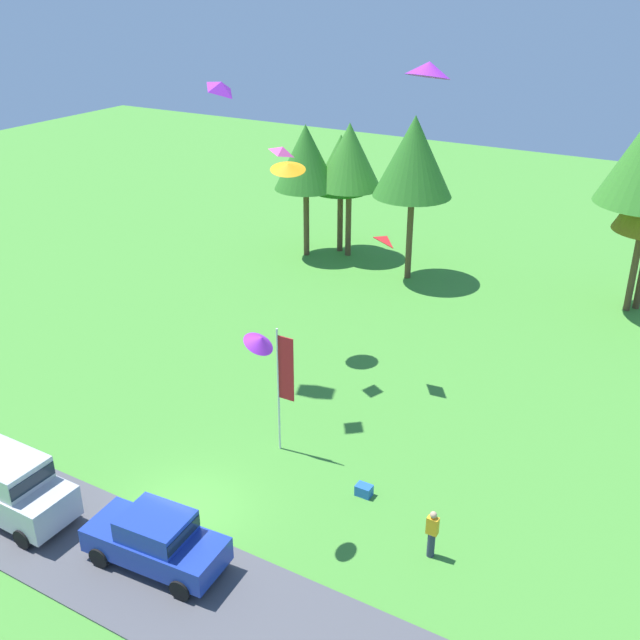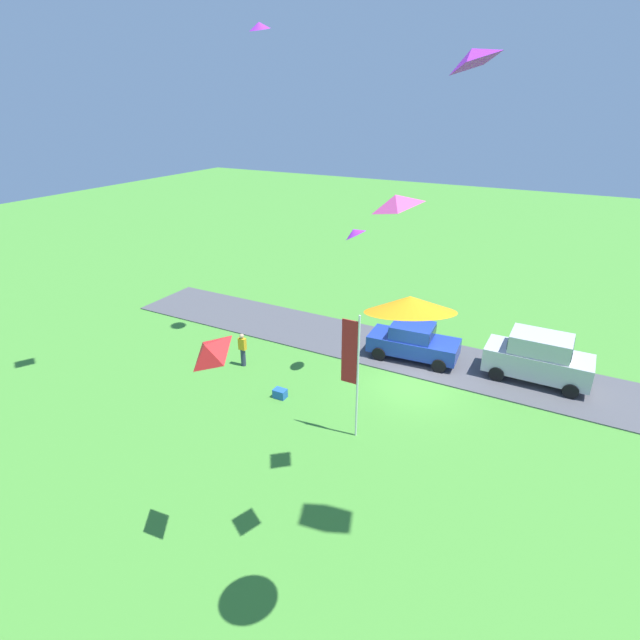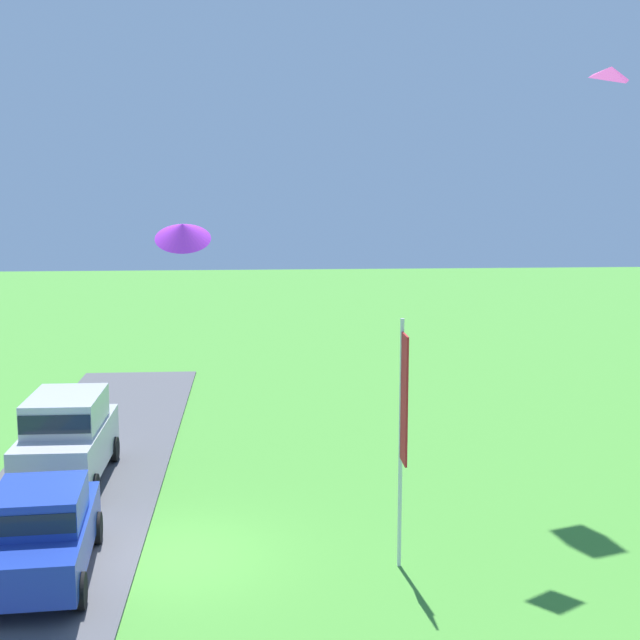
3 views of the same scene
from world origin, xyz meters
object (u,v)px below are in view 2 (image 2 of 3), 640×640
object	(u,v)px
person_on_lawn	(243,349)
cooler_box	(280,393)
car_sedan_mid_row	(413,340)
kite_delta_high_left	(259,26)
kite_diamond_high_right	(471,57)
car_suv_far_end	(538,356)
kite_diamond_trailing_tail	(205,351)
kite_delta_mid_center	(355,232)
kite_diamond_near_flag	(395,201)
flag_banner	(352,361)
kite_delta_over_trees	(410,304)

from	to	relation	value
person_on_lawn	cooler_box	world-z (taller)	person_on_lawn
car_sedan_mid_row	kite_delta_high_left	world-z (taller)	kite_delta_high_left
car_sedan_mid_row	kite_diamond_high_right	distance (m)	15.28
car_sedan_mid_row	cooler_box	distance (m)	7.36
kite_diamond_high_right	kite_delta_high_left	size ratio (longest dim) A/B	0.99
car_suv_far_end	kite_diamond_trailing_tail	world-z (taller)	kite_diamond_trailing_tail
kite_diamond_trailing_tail	kite_delta_mid_center	world-z (taller)	kite_delta_mid_center
kite_delta_high_left	cooler_box	bearing A→B (deg)	126.71
kite_diamond_near_flag	kite_diamond_trailing_tail	distance (m)	5.55
kite_diamond_high_right	kite_delta_mid_center	distance (m)	10.06
car_sedan_mid_row	kite_diamond_high_right	bearing A→B (deg)	111.09
person_on_lawn	kite_diamond_high_right	world-z (taller)	kite_diamond_high_right
flag_banner	kite_diamond_trailing_tail	world-z (taller)	kite_diamond_trailing_tail
kite_diamond_trailing_tail	kite_delta_high_left	world-z (taller)	kite_delta_high_left
kite_diamond_near_flag	kite_diamond_high_right	xyz separation A→B (m)	(-0.46, -3.13, 2.77)
kite_diamond_trailing_tail	kite_delta_over_trees	xyz separation A→B (m)	(-5.04, 0.43, 2.32)
flag_banner	cooler_box	world-z (taller)	flag_banner
kite_delta_mid_center	flag_banner	bearing A→B (deg)	114.95
car_suv_far_end	person_on_lawn	xyz separation A→B (m)	(12.79, 5.24, -0.42)
flag_banner	car_suv_far_end	bearing A→B (deg)	-126.99
flag_banner	kite_delta_high_left	size ratio (longest dim) A/B	5.49
car_sedan_mid_row	kite_diamond_near_flag	xyz separation A→B (m)	(-3.01, 12.15, 9.07)
car_suv_far_end	kite_delta_high_left	bearing A→B (deg)	10.74
car_suv_far_end	kite_diamond_trailing_tail	xyz separation A→B (m)	(6.59, 14.53, 5.24)
car_sedan_mid_row	cooler_box	world-z (taller)	car_sedan_mid_row
person_on_lawn	kite_delta_high_left	distance (m)	14.24
kite_diamond_trailing_tail	flag_banner	bearing A→B (deg)	-96.47
kite_delta_over_trees	flag_banner	bearing A→B (deg)	-59.44
flag_banner	kite_delta_mid_center	size ratio (longest dim) A/B	5.48
car_suv_far_end	kite_delta_high_left	distance (m)	18.87
kite_diamond_near_flag	kite_delta_mid_center	bearing A→B (deg)	-61.28
car_sedan_mid_row	kite_diamond_high_right	world-z (taller)	kite_diamond_high_right
kite_diamond_near_flag	kite_delta_mid_center	distance (m)	10.88
kite_delta_mid_center	cooler_box	bearing A→B (deg)	58.34
car_suv_far_end	kite_diamond_near_flag	distance (m)	15.79
car_suv_far_end	car_sedan_mid_row	xyz separation A→B (m)	(5.72, 0.67, -0.25)
cooler_box	person_on_lawn	bearing A→B (deg)	-26.91
kite_diamond_high_right	kite_delta_over_trees	xyz separation A→B (m)	(-0.69, 5.27, -4.02)
kite_diamond_high_right	kite_diamond_near_flag	bearing A→B (deg)	81.65
kite_delta_mid_center	kite_delta_over_trees	distance (m)	12.98
car_suv_far_end	kite_diamond_near_flag	size ratio (longest dim) A/B	5.55
person_on_lawn	kite_diamond_near_flag	xyz separation A→B (m)	(-10.09, 7.57, 9.23)
kite_diamond_near_flag	cooler_box	bearing A→B (deg)	-40.73
flag_banner	kite_delta_mid_center	bearing A→B (deg)	-65.05
cooler_box	kite_delta_high_left	bearing A→B (deg)	-53.29
kite_diamond_trailing_tail	kite_delta_mid_center	bearing A→B (deg)	-84.17
kite_delta_over_trees	car_suv_far_end	bearing A→B (deg)	-95.93
car_suv_far_end	flag_banner	world-z (taller)	flag_banner
kite_diamond_near_flag	car_sedan_mid_row	bearing A→B (deg)	-76.06
car_sedan_mid_row	person_on_lawn	bearing A→B (deg)	32.88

